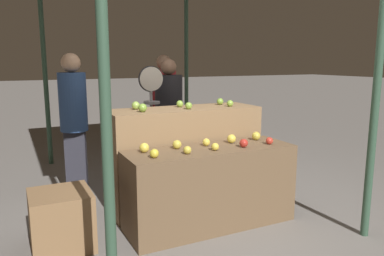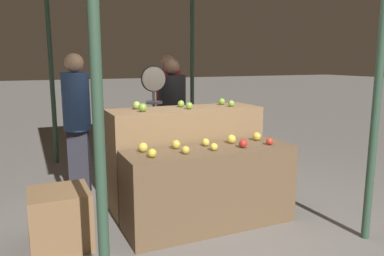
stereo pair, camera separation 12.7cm
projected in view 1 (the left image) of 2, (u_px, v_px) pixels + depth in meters
ground_plane at (210, 224)px, 3.68m from camera, size 60.00×60.00×0.00m
display_counter_front at (210, 187)px, 3.61m from camera, size 1.64×0.55×0.77m
display_counter_back at (184, 157)px, 4.12m from camera, size 1.64×0.55×1.08m
apple_front_0 at (154, 153)px, 3.19m from camera, size 0.08×0.08×0.08m
apple_front_1 at (187, 150)px, 3.32m from camera, size 0.07×0.07×0.07m
apple_front_2 at (215, 147)px, 3.45m from camera, size 0.07×0.07×0.07m
apple_front_3 at (244, 143)px, 3.57m from camera, size 0.08×0.08×0.08m
apple_front_4 at (269, 141)px, 3.70m from camera, size 0.07×0.07×0.07m
apple_front_5 at (144, 148)px, 3.37m from camera, size 0.09×0.09×0.09m
apple_front_6 at (177, 144)px, 3.51m from camera, size 0.08×0.08×0.08m
apple_front_7 at (206, 142)px, 3.63m from camera, size 0.07×0.07×0.07m
apple_front_8 at (232, 139)px, 3.76m from camera, size 0.09×0.09×0.09m
apple_front_9 at (256, 136)px, 3.90m from camera, size 0.09×0.09×0.09m
apple_back_0 at (143, 108)px, 3.70m from camera, size 0.09×0.09×0.09m
apple_back_1 at (189, 106)px, 3.92m from camera, size 0.07×0.07×0.07m
apple_back_2 at (230, 103)px, 4.14m from camera, size 0.07×0.07×0.07m
apple_back_3 at (136, 105)px, 3.90m from camera, size 0.08×0.08×0.08m
apple_back_4 at (180, 104)px, 4.09m from camera, size 0.07×0.07×0.07m
apple_back_5 at (220, 101)px, 4.32m from camera, size 0.08×0.08×0.08m
produce_scale at (151, 99)px, 4.55m from camera, size 0.31×0.20×1.53m
person_vendor_at_scale at (169, 111)px, 5.03m from camera, size 0.46×0.46×1.61m
person_customer_left at (74, 114)px, 4.35m from camera, size 0.40×0.40×1.67m
person_customer_right at (164, 102)px, 5.73m from camera, size 0.46×0.46×1.67m
wooden_crate_side at (61, 220)px, 3.19m from camera, size 0.50×0.50×0.50m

